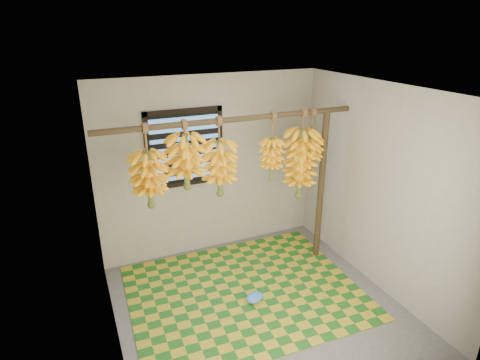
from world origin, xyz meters
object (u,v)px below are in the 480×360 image
plastic_bag (255,297)px  banana_bunch_f (310,153)px  banana_bunch_a (149,180)px  banana_bunch_b (186,162)px  banana_bunch_e (300,164)px  woven_mat (244,292)px  banana_bunch_d (272,158)px  banana_bunch_c (220,168)px  support_post (321,188)px

plastic_bag → banana_bunch_f: 1.83m
banana_bunch_a → banana_bunch_b: size_ratio=1.19×
banana_bunch_e → banana_bunch_f: same height
woven_mat → banana_bunch_e: (0.90, 0.35, 1.37)m
banana_bunch_d → banana_bunch_f: bearing=-0.0°
plastic_bag → banana_bunch_c: size_ratio=0.25×
plastic_bag → banana_bunch_b: bearing=135.5°
support_post → banana_bunch_e: banana_bunch_e is taller
woven_mat → banana_bunch_b: banana_bunch_b is taller
woven_mat → banana_bunch_c: size_ratio=2.92×
support_post → plastic_bag: 1.62m
banana_bunch_a → banana_bunch_b: (0.40, -0.00, 0.14)m
banana_bunch_e → support_post: bearing=0.0°
plastic_bag → banana_bunch_f: size_ratio=0.29×
banana_bunch_d → banana_bunch_e: bearing=0.0°
woven_mat → plastic_bag: (0.04, -0.21, 0.05)m
banana_bunch_d → banana_bunch_b: bearing=180.0°
banana_bunch_a → banana_bunch_c: (0.78, -0.00, 0.01)m
support_post → banana_bunch_a: size_ratio=2.21×
banana_bunch_c → banana_bunch_e: bearing=0.0°
plastic_bag → support_post: bearing=25.0°
support_post → banana_bunch_d: bearing=180.0°
plastic_bag → banana_bunch_b: (-0.57, 0.56, 1.54)m
woven_mat → banana_bunch_a: 1.76m
banana_bunch_d → plastic_bag: bearing=-129.9°
support_post → banana_bunch_a: bearing=180.0°
banana_bunch_d → banana_bunch_f: same height
plastic_bag → banana_bunch_c: banana_bunch_c is taller
support_post → banana_bunch_c: 1.46m
plastic_bag → banana_bunch_b: banana_bunch_b is taller
banana_bunch_d → banana_bunch_f: 0.52m
plastic_bag → banana_bunch_c: 1.53m
woven_mat → banana_bunch_c: 1.51m
banana_bunch_c → banana_bunch_e: (1.05, 0.00, -0.10)m
plastic_bag → banana_bunch_e: (0.86, 0.56, 1.31)m
banana_bunch_c → plastic_bag: bearing=-71.5°
plastic_bag → banana_bunch_e: size_ratio=0.20×
woven_mat → banana_bunch_f: banana_bunch_f is taller
banana_bunch_a → banana_bunch_e: size_ratio=0.81×
banana_bunch_d → banana_bunch_e: same height
woven_mat → plastic_bag: size_ratio=11.60×
banana_bunch_d → banana_bunch_f: size_ratio=1.04×
woven_mat → banana_bunch_e: 1.67m
plastic_bag → woven_mat: bearing=99.7°
banana_bunch_b → banana_bunch_e: (1.43, 0.00, -0.22)m
woven_mat → banana_bunch_d: bearing=35.0°
plastic_bag → banana_bunch_e: bearing=32.8°
banana_bunch_b → banana_bunch_f: bearing=-0.0°
woven_mat → banana_bunch_b: bearing=146.6°
woven_mat → support_post: bearing=15.9°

